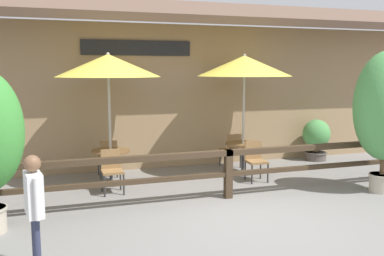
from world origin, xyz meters
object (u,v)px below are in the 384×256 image
Objects in this scene: patio_umbrella_near at (108,66)px; patio_umbrella_middle at (244,66)px; pedestrian at (34,199)px; chair_middle_wallside at (232,148)px; dining_table_near at (111,157)px; chair_near_streetside at (112,169)px; dining_table_middle at (243,149)px; chair_near_wallside at (108,156)px; chair_middle_streetside at (255,159)px; potted_plant_tall_tropical at (316,138)px.

patio_umbrella_middle is at bearing -0.37° from patio_umbrella_near.
chair_middle_wallside is at bearing 125.12° from pedestrian.
dining_table_near is at bearing 179.63° from patio_umbrella_middle.
chair_middle_wallside is 0.59× the size of pedestrian.
pedestrian is (-1.34, -3.24, 0.46)m from chair_near_streetside.
chair_middle_wallside is at bearing 89.58° from patio_umbrella_middle.
patio_umbrella_near is 3.40× the size of dining_table_middle.
chair_middle_wallside is (0.01, 0.69, -2.07)m from patio_umbrella_middle.
patio_umbrella_near is at bearing 87.45° from chair_near_wallside.
patio_umbrella_middle is 2.18m from chair_middle_streetside.
potted_plant_tall_tropical reaches higher than dining_table_middle.
chair_near_wallside is 0.59× the size of pedestrian.
dining_table_near is at bearing 83.51° from chair_near_streetside.
potted_plant_tall_tropical is 0.76× the size of pedestrian.
dining_table_middle is 0.69m from chair_middle_streetside.
potted_plant_tall_tropical reaches higher than chair_middle_streetside.
dining_table_middle is at bearing 10.02° from chair_near_streetside.
chair_middle_streetside reaches higher than dining_table_near.
patio_umbrella_middle is at bearing 10.02° from chair_near_streetside.
chair_near_streetside is 1.05× the size of dining_table_middle.
patio_umbrella_middle is (3.11, -0.67, 2.07)m from chair_near_wallside.
patio_umbrella_near is at bearing 3.49° from chair_middle_wallside.
patio_umbrella_middle reaches higher than dining_table_middle.
chair_near_wallside is 1.00× the size of chair_middle_streetside.
patio_umbrella_middle is at bearing 81.05° from chair_middle_wallside.
patio_umbrella_near reaches higher than chair_middle_streetside.
chair_near_streetside is 5.95m from potted_plant_tall_tropical.
patio_umbrella_near is at bearing 180.00° from dining_table_near.
patio_umbrella_middle reaches higher than chair_near_wallside.
pedestrian is at bearing -113.68° from chair_near_streetside.
patio_umbrella_near is 2.17m from chair_near_streetside.
dining_table_near is 3.13m from dining_table_middle.
chair_near_wallside is 3.80m from patio_umbrella_middle.
dining_table_near is 0.66m from chair_near_streetside.
pedestrian reaches higher than dining_table_near.
pedestrian is at bearing -139.55° from dining_table_middle.
chair_middle_streetside is at bearing -12.76° from dining_table_near.
pedestrian reaches higher than chair_near_wallside.
chair_near_streetside and chair_middle_streetside have the same top height.
dining_table_middle is at bearing 166.90° from chair_near_wallside.
patio_umbrella_middle is 2.52× the size of potted_plant_tall_tropical.
chair_middle_streetside is 2.99m from potted_plant_tall_tropical.
patio_umbrella_near and patio_umbrella_middle have the same top height.
chair_middle_wallside is at bearing 91.75° from chair_middle_streetside.
chair_near_wallside is 3.19m from dining_table_middle.
chair_middle_streetside is 0.59× the size of pedestrian.
patio_umbrella_middle is 3.25× the size of chair_middle_wallside.
patio_umbrella_middle is (3.13, -0.02, 1.97)m from dining_table_near.
chair_middle_wallside is at bearing 12.01° from patio_umbrella_near.
dining_table_middle is at bearing -0.37° from dining_table_near.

